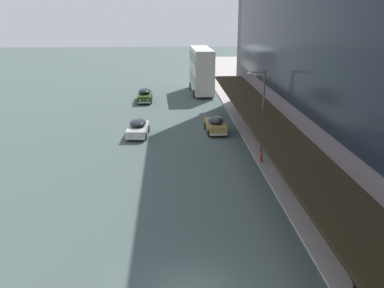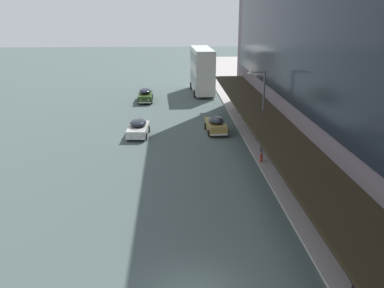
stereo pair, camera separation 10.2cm
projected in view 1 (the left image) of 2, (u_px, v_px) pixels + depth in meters
transit_bus_kerbside_front at (201, 69)px, 60.26m from camera, size 3.06×9.85×6.28m
sedan_second_mid at (145, 95)px, 55.56m from camera, size 1.92×5.01×1.67m
sedan_second_near at (138, 128)px, 40.73m from camera, size 2.11×4.52×1.53m
sedan_lead_mid at (215, 125)px, 41.75m from camera, size 1.97×4.38×1.57m
pedestrian_at_kerb at (358, 279)px, 17.41m from camera, size 0.50×0.44×1.86m
street_lamp at (261, 106)px, 34.58m from camera, size 1.50×0.28×6.81m
fire_hydrant at (261, 157)px, 33.53m from camera, size 0.20×0.40×0.70m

